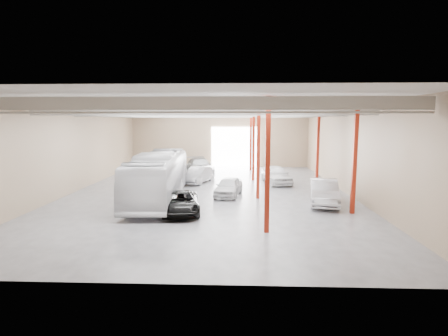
# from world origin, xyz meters

# --- Properties ---
(depot_shell) EXTENTS (22.12, 32.12, 7.06)m
(depot_shell) POSITION_xyz_m (0.13, 0.48, 4.98)
(depot_shell) COLOR #4F4E54
(depot_shell) RESTS_ON ground
(coach_bus) EXTENTS (3.58, 12.60, 3.47)m
(coach_bus) POSITION_xyz_m (-3.50, -2.63, 1.74)
(coach_bus) COLOR silver
(coach_bus) RESTS_ON ground
(black_sedan) EXTENTS (2.99, 5.16, 1.35)m
(black_sedan) POSITION_xyz_m (-1.27, -6.38, 0.68)
(black_sedan) COLOR black
(black_sedan) RESTS_ON ground
(car_row_a) EXTENTS (2.47, 4.51, 1.46)m
(car_row_a) POSITION_xyz_m (1.59, -1.18, 0.73)
(car_row_a) COLOR silver
(car_row_a) RESTS_ON ground
(car_row_b) EXTENTS (2.83, 4.83, 1.50)m
(car_row_b) POSITION_xyz_m (-1.39, 4.50, 0.75)
(car_row_b) COLOR #9F9FA4
(car_row_b) RESTS_ON ground
(car_row_c) EXTENTS (3.94, 6.31, 1.71)m
(car_row_c) POSITION_xyz_m (-1.81, 9.70, 0.85)
(car_row_c) COLOR slate
(car_row_c) RESTS_ON ground
(car_right_near) EXTENTS (2.71, 5.45, 1.72)m
(car_right_near) POSITION_xyz_m (8.30, -3.58, 0.86)
(car_right_near) COLOR silver
(car_right_near) RESTS_ON ground
(car_right_far) EXTENTS (2.86, 5.18, 1.67)m
(car_right_far) POSITION_xyz_m (5.87, 4.36, 0.83)
(car_right_far) COLOR silver
(car_right_far) RESTS_ON ground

